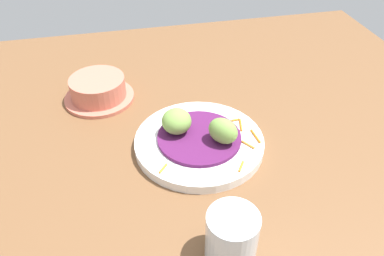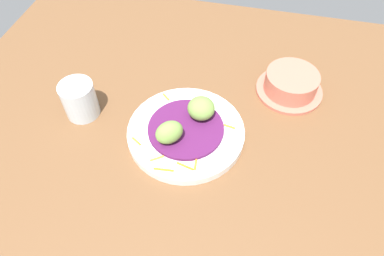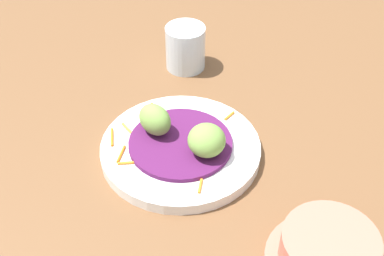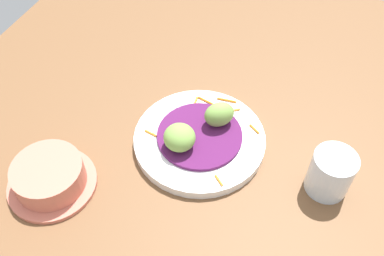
{
  "view_description": "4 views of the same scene",
  "coord_description": "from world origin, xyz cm",
  "px_view_note": "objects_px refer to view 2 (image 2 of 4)",
  "views": [
    {
      "loc": [
        -18.04,
        -51.36,
        49.2
      ],
      "look_at": [
        -6.35,
        1.5,
        5.78
      ],
      "focal_mm": 35.68,
      "sensor_mm": 36.0,
      "label": 1
    },
    {
      "loc": [
        37.61,
        11.77,
        59.38
      ],
      "look_at": [
        -3.56,
        2.18,
        6.78
      ],
      "focal_mm": 32.82,
      "sensor_mm": 36.0,
      "label": 2
    },
    {
      "loc": [
        -5.67,
        57.98,
        57.54
      ],
      "look_at": [
        -6.95,
        -1.36,
        5.47
      ],
      "focal_mm": 49.58,
      "sensor_mm": 36.0,
      "label": 3
    },
    {
      "loc": [
        -50.41,
        -15.77,
        62.95
      ],
      "look_at": [
        -5.42,
        1.91,
        5.83
      ],
      "focal_mm": 39.48,
      "sensor_mm": 36.0,
      "label": 4
    }
  ],
  "objects_px": {
    "main_plate": "(186,132)",
    "water_glass": "(80,100)",
    "guac_scoop_left": "(169,132)",
    "guac_scoop_center": "(201,108)",
    "terracotta_bowl": "(291,84)"
  },
  "relations": [
    {
      "from": "main_plate",
      "to": "water_glass",
      "type": "distance_m",
      "value": 0.23
    },
    {
      "from": "guac_scoop_left",
      "to": "guac_scoop_center",
      "type": "height_order",
      "value": "guac_scoop_left"
    },
    {
      "from": "terracotta_bowl",
      "to": "water_glass",
      "type": "height_order",
      "value": "water_glass"
    },
    {
      "from": "guac_scoop_left",
      "to": "water_glass",
      "type": "relative_size",
      "value": 0.69
    },
    {
      "from": "guac_scoop_left",
      "to": "terracotta_bowl",
      "type": "xyz_separation_m",
      "value": [
        -0.21,
        0.22,
        -0.02
      ]
    },
    {
      "from": "terracotta_bowl",
      "to": "main_plate",
      "type": "bearing_deg",
      "value": -48.48
    },
    {
      "from": "terracotta_bowl",
      "to": "guac_scoop_center",
      "type": "bearing_deg",
      "value": -51.71
    },
    {
      "from": "main_plate",
      "to": "water_glass",
      "type": "bearing_deg",
      "value": -92.56
    },
    {
      "from": "guac_scoop_left",
      "to": "water_glass",
      "type": "bearing_deg",
      "value": -102.89
    },
    {
      "from": "guac_scoop_left",
      "to": "water_glass",
      "type": "xyz_separation_m",
      "value": [
        -0.05,
        -0.21,
        -0.01
      ]
    },
    {
      "from": "guac_scoop_center",
      "to": "main_plate",
      "type": "bearing_deg",
      "value": -31.71
    },
    {
      "from": "guac_scoop_left",
      "to": "water_glass",
      "type": "height_order",
      "value": "water_glass"
    },
    {
      "from": "guac_scoop_left",
      "to": "guac_scoop_center",
      "type": "relative_size",
      "value": 1.0
    },
    {
      "from": "guac_scoop_center",
      "to": "water_glass",
      "type": "xyz_separation_m",
      "value": [
        0.03,
        -0.25,
        -0.01
      ]
    },
    {
      "from": "guac_scoop_left",
      "to": "main_plate",
      "type": "bearing_deg",
      "value": 148.29
    }
  ]
}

